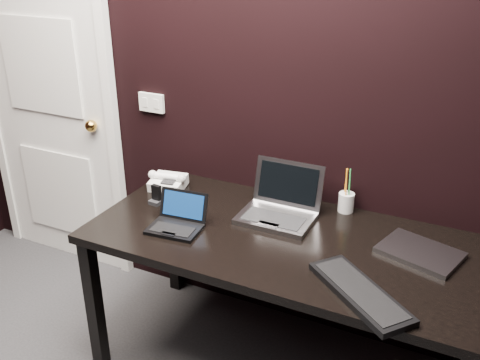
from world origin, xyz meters
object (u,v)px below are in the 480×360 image
at_px(mobile_phone, 156,197).
at_px(pen_cup, 346,201).
at_px(silver_laptop, 279,208).
at_px(closed_laptop, 420,252).
at_px(desk_phone, 168,182).
at_px(desk, 282,252).
at_px(door, 48,100).
at_px(ext_keyboard, 360,293).
at_px(netbook, 177,222).

bearing_deg(mobile_phone, pen_cup, 20.98).
distance_m(silver_laptop, closed_laptop, 0.64).
distance_m(closed_laptop, desk_phone, 1.27).
bearing_deg(silver_laptop, closed_laptop, -4.46).
bearing_deg(desk_phone, desk, -15.23).
height_order(desk_phone, mobile_phone, mobile_phone).
bearing_deg(desk, silver_laptop, 117.66).
bearing_deg(mobile_phone, silver_laptop, 13.04).
height_order(door, desk, door).
bearing_deg(ext_keyboard, desk, 146.40).
xyz_separation_m(netbook, pen_cup, (0.63, 0.49, 0.02)).
height_order(netbook, pen_cup, pen_cup).
xyz_separation_m(closed_laptop, mobile_phone, (-1.23, -0.09, 0.03)).
distance_m(ext_keyboard, closed_laptop, 0.41).
distance_m(silver_laptop, desk_phone, 0.63).
height_order(desk, pen_cup, pen_cup).
xyz_separation_m(desk, mobile_phone, (-0.67, 0.02, 0.11)).
xyz_separation_m(netbook, silver_laptop, (0.37, 0.30, 0.01)).
bearing_deg(desk_phone, ext_keyboard, -22.50).
xyz_separation_m(desk, closed_laptop, (0.56, 0.11, 0.09)).
bearing_deg(door, desk_phone, -10.95).
xyz_separation_m(silver_laptop, ext_keyboard, (0.49, -0.43, -0.03)).
distance_m(desk, pen_cup, 0.41).
relative_size(desk, ext_keyboard, 3.82).
bearing_deg(netbook, mobile_phone, 143.98).
height_order(door, desk_phone, door).
bearing_deg(netbook, desk_phone, 128.35).
distance_m(closed_laptop, pen_cup, 0.45).
bearing_deg(closed_laptop, desk_phone, 176.22).
bearing_deg(door, desk, -12.82).
height_order(desk, silver_laptop, silver_laptop).
bearing_deg(netbook, door, 156.88).
bearing_deg(pen_cup, closed_laptop, -32.35).
height_order(door, ext_keyboard, door).
bearing_deg(ext_keyboard, silver_laptop, 138.72).
bearing_deg(silver_laptop, door, 172.18).
height_order(door, netbook, door).
bearing_deg(desk, ext_keyboard, -33.60).
bearing_deg(pen_cup, netbook, -142.45).
bearing_deg(ext_keyboard, pen_cup, 110.15).
xyz_separation_m(netbook, mobile_phone, (-0.22, 0.16, 0.01)).
bearing_deg(desk_phone, netbook, -51.65).
bearing_deg(desk, closed_laptop, 11.21).
xyz_separation_m(ext_keyboard, pen_cup, (-0.23, 0.62, 0.04)).
distance_m(desk_phone, mobile_phone, 0.18).
bearing_deg(closed_laptop, mobile_phone, -175.99).
height_order(desk, ext_keyboard, ext_keyboard).
bearing_deg(mobile_phone, netbook, -36.02).
bearing_deg(pen_cup, desk_phone, -170.09).
distance_m(ext_keyboard, mobile_phone, 1.12).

